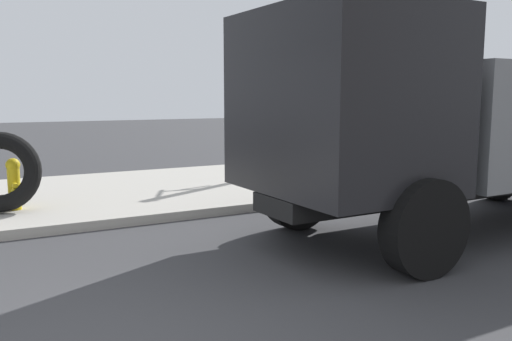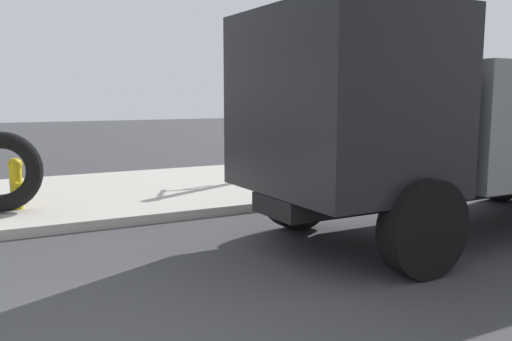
{
  "view_description": "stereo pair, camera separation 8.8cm",
  "coord_description": "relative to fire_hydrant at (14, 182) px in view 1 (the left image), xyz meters",
  "views": [
    {
      "loc": [
        -0.72,
        -3.92,
        1.97
      ],
      "look_at": [
        2.91,
        2.71,
        0.92
      ],
      "focal_mm": 37.68,
      "sensor_mm": 36.0,
      "label": 1
    },
    {
      "loc": [
        -0.64,
        -3.96,
        1.97
      ],
      "look_at": [
        2.91,
        2.71,
        0.92
      ],
      "focal_mm": 37.68,
      "sensor_mm": 36.0,
      "label": 2
    }
  ],
  "objects": [
    {
      "name": "sidewalk_curb",
      "position": [
        0.05,
        1.08,
        -0.52
      ],
      "size": [
        36.0,
        5.0,
        0.15
      ],
      "primitive_type": "cube",
      "color": "#ADA89E",
      "rests_on": "ground"
    },
    {
      "name": "fire_hydrant",
      "position": [
        0.0,
        0.0,
        0.0
      ],
      "size": [
        0.22,
        0.5,
        0.84
      ],
      "color": "yellow",
      "rests_on": "sidewalk_curb"
    },
    {
      "name": "dump_truck_gray",
      "position": [
        5.78,
        -3.93,
        1.01
      ],
      "size": [
        7.03,
        2.88,
        3.0
      ],
      "color": "slate",
      "rests_on": "ground"
    },
    {
      "name": "bare_tree",
      "position": [
        6.8,
        1.97,
        1.71
      ],
      "size": [
        1.08,
        0.77,
        4.44
      ],
      "color": "#4C3823",
      "rests_on": "sidewalk_curb"
    }
  ]
}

